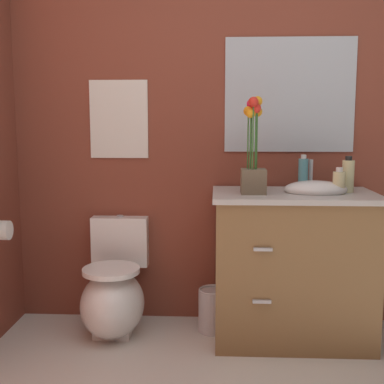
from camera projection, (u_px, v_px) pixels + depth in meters
name	position (u px, v px, depth m)	size (l,w,h in m)	color
wall_back	(276.00, 128.00, 3.16)	(4.56, 0.05, 2.50)	brown
toilet	(114.00, 294.00, 3.06)	(0.38, 0.59, 0.69)	white
vanity_cabinet	(293.00, 265.00, 2.95)	(0.94, 0.56, 1.06)	brown
flower_vase	(253.00, 158.00, 2.82)	(0.14, 0.14, 0.55)	brown
soap_bottle	(339.00, 182.00, 2.83)	(0.07, 0.07, 0.15)	beige
lotion_bottle	(348.00, 176.00, 2.89)	(0.07, 0.07, 0.21)	beige
hand_wash_bottle	(303.00, 174.00, 3.00)	(0.06, 0.06, 0.21)	teal
trash_bin	(213.00, 310.00, 3.09)	(0.18, 0.18, 0.27)	#B7B7BC
wall_poster	(119.00, 119.00, 3.17)	(0.37, 0.01, 0.49)	silver
wall_mirror	(290.00, 95.00, 3.10)	(0.80, 0.01, 0.70)	#B2BCC6
toilet_paper_roll	(0.00, 230.00, 2.83)	(0.11, 0.11, 0.11)	white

